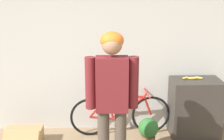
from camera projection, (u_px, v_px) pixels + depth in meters
name	position (u px, v px, depth m)	size (l,w,h in m)	color
wall_back	(93.00, 50.00, 4.81)	(8.00, 0.07, 2.60)	silver
side_shelf	(195.00, 107.00, 4.80)	(0.74, 0.50, 0.89)	#38332D
person	(112.00, 93.00, 3.59)	(0.61, 0.25, 1.78)	#4C4238
bicycle	(121.00, 114.00, 4.83)	(1.56, 0.46, 0.68)	black
banana	(192.00, 78.00, 4.71)	(0.33, 0.09, 0.04)	#EAD64C
cardboard_box	(24.00, 137.00, 4.54)	(0.52, 0.37, 0.31)	tan
potted_plant	(148.00, 132.00, 4.40)	(0.28, 0.28, 0.47)	brown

